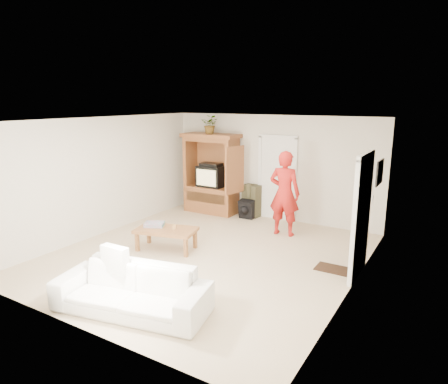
# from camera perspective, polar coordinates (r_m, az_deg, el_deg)

# --- Properties ---
(floor) EXTENTS (6.00, 6.00, 0.00)m
(floor) POSITION_cam_1_polar(r_m,az_deg,el_deg) (7.88, -2.45, -9.00)
(floor) COLOR tan
(floor) RESTS_ON ground
(ceiling) EXTENTS (6.00, 6.00, 0.00)m
(ceiling) POSITION_cam_1_polar(r_m,az_deg,el_deg) (7.31, -2.65, 10.24)
(ceiling) COLOR white
(ceiling) RESTS_ON floor
(wall_back) EXTENTS (5.50, 0.00, 5.50)m
(wall_back) POSITION_cam_1_polar(r_m,az_deg,el_deg) (10.08, 6.91, 3.50)
(wall_back) COLOR silver
(wall_back) RESTS_ON floor
(wall_front) EXTENTS (5.50, 0.00, 5.50)m
(wall_front) POSITION_cam_1_polar(r_m,az_deg,el_deg) (5.35, -20.66, -5.89)
(wall_front) COLOR silver
(wall_front) RESTS_ON floor
(wall_left) EXTENTS (0.00, 6.00, 6.00)m
(wall_left) POSITION_cam_1_polar(r_m,az_deg,el_deg) (9.27, -16.90, 2.18)
(wall_left) COLOR silver
(wall_left) RESTS_ON floor
(wall_right) EXTENTS (0.00, 6.00, 6.00)m
(wall_right) POSITION_cam_1_polar(r_m,az_deg,el_deg) (6.44, 18.35, -2.55)
(wall_right) COLOR silver
(wall_right) RESTS_ON floor
(armoire) EXTENTS (1.82, 1.14, 2.10)m
(armoire) POSITION_cam_1_polar(r_m,az_deg,el_deg) (10.60, -1.71, 1.90)
(armoire) COLOR #96562E
(armoire) RESTS_ON floor
(door_back) EXTENTS (0.85, 0.05, 2.04)m
(door_back) POSITION_cam_1_polar(r_m,az_deg,el_deg) (10.04, 7.57, 1.82)
(door_back) COLOR white
(door_back) RESTS_ON floor
(doorway_right) EXTENTS (0.05, 0.90, 2.04)m
(doorway_right) POSITION_cam_1_polar(r_m,az_deg,el_deg) (7.08, 19.09, -3.56)
(doorway_right) COLOR black
(doorway_right) RESTS_ON floor
(framed_picture) EXTENTS (0.03, 0.60, 0.48)m
(framed_picture) POSITION_cam_1_polar(r_m,az_deg,el_deg) (8.21, 21.36, 2.63)
(framed_picture) COLOR black
(framed_picture) RESTS_ON wall_right
(doormat) EXTENTS (0.60, 0.40, 0.02)m
(doormat) POSITION_cam_1_polar(r_m,az_deg,el_deg) (7.51, 15.29, -10.54)
(doormat) COLOR #382316
(doormat) RESTS_ON floor
(plant) EXTENTS (0.51, 0.47, 0.48)m
(plant) POSITION_cam_1_polar(r_m,az_deg,el_deg) (10.40, -1.97, 9.63)
(plant) COLOR #4C7238
(plant) RESTS_ON armoire
(man) EXTENTS (0.71, 0.49, 1.89)m
(man) POSITION_cam_1_polar(r_m,az_deg,el_deg) (8.87, 8.63, -0.20)
(man) COLOR red
(man) RESTS_ON floor
(sofa) EXTENTS (2.35, 1.30, 0.65)m
(sofa) POSITION_cam_1_polar(r_m,az_deg,el_deg) (5.98, -13.08, -13.46)
(sofa) COLOR white
(sofa) RESTS_ON floor
(coffee_table) EXTENTS (1.32, 0.92, 0.44)m
(coffee_table) POSITION_cam_1_polar(r_m,az_deg,el_deg) (8.11, -8.27, -5.58)
(coffee_table) COLOR #9A6635
(coffee_table) RESTS_ON floor
(towel) EXTENTS (0.47, 0.42, 0.08)m
(towel) POSITION_cam_1_polar(r_m,az_deg,el_deg) (8.26, -9.93, -4.57)
(towel) COLOR #D94875
(towel) RESTS_ON coffee_table
(candle) EXTENTS (0.08, 0.08, 0.10)m
(candle) POSITION_cam_1_polar(r_m,az_deg,el_deg) (8.01, -7.14, -4.95)
(candle) COLOR tan
(candle) RESTS_ON coffee_table
(backpack_black) EXTENTS (0.38, 0.23, 0.47)m
(backpack_black) POSITION_cam_1_polar(r_m,az_deg,el_deg) (10.16, 3.29, -2.52)
(backpack_black) COLOR black
(backpack_black) RESTS_ON floor
(backpack_olive) EXTENTS (0.48, 0.38, 0.83)m
(backpack_olive) POSITION_cam_1_polar(r_m,az_deg,el_deg) (10.33, 4.00, -1.23)
(backpack_olive) COLOR #47442B
(backpack_olive) RESTS_ON floor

